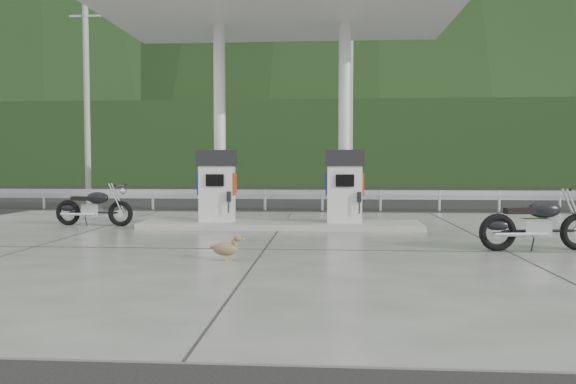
# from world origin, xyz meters

# --- Properties ---
(ground) EXTENTS (160.00, 160.00, 0.00)m
(ground) POSITION_xyz_m (0.00, 0.00, 0.00)
(ground) COLOR black
(ground) RESTS_ON ground
(forecourt_apron) EXTENTS (18.00, 14.00, 0.02)m
(forecourt_apron) POSITION_xyz_m (0.00, 0.00, 0.01)
(forecourt_apron) COLOR #62625D
(forecourt_apron) RESTS_ON ground
(pump_island) EXTENTS (7.00, 1.40, 0.15)m
(pump_island) POSITION_xyz_m (0.00, 2.50, 0.10)
(pump_island) COLOR gray
(pump_island) RESTS_ON forecourt_apron
(gas_pump_left) EXTENTS (0.95, 0.55, 1.80)m
(gas_pump_left) POSITION_xyz_m (-1.60, 2.50, 1.07)
(gas_pump_left) COLOR silver
(gas_pump_left) RESTS_ON pump_island
(gas_pump_right) EXTENTS (0.95, 0.55, 1.80)m
(gas_pump_right) POSITION_xyz_m (1.60, 2.50, 1.07)
(gas_pump_right) COLOR silver
(gas_pump_right) RESTS_ON pump_island
(canopy_column_left) EXTENTS (0.30, 0.30, 5.00)m
(canopy_column_left) POSITION_xyz_m (-1.60, 2.90, 2.67)
(canopy_column_left) COLOR silver
(canopy_column_left) RESTS_ON pump_island
(canopy_column_right) EXTENTS (0.30, 0.30, 5.00)m
(canopy_column_right) POSITION_xyz_m (1.60, 2.90, 2.67)
(canopy_column_right) COLOR silver
(canopy_column_right) RESTS_ON pump_island
(canopy_roof) EXTENTS (8.50, 5.00, 0.40)m
(canopy_roof) POSITION_xyz_m (0.00, 2.50, 5.37)
(canopy_roof) COLOR silver
(canopy_roof) RESTS_ON canopy_column_left
(guardrail) EXTENTS (26.00, 0.16, 1.42)m
(guardrail) POSITION_xyz_m (0.00, 8.00, 0.71)
(guardrail) COLOR #B0B3B9
(guardrail) RESTS_ON ground
(road) EXTENTS (60.00, 7.00, 0.01)m
(road) POSITION_xyz_m (0.00, 11.50, 0.00)
(road) COLOR black
(road) RESTS_ON ground
(utility_pole_a) EXTENTS (0.22, 0.22, 8.00)m
(utility_pole_a) POSITION_xyz_m (-8.00, 9.50, 4.00)
(utility_pole_a) COLOR gray
(utility_pole_a) RESTS_ON ground
(utility_pole_b) EXTENTS (0.22, 0.22, 8.00)m
(utility_pole_b) POSITION_xyz_m (2.00, 9.50, 4.00)
(utility_pole_b) COLOR gray
(utility_pole_b) RESTS_ON ground
(tree_band) EXTENTS (80.00, 6.00, 6.00)m
(tree_band) POSITION_xyz_m (0.00, 30.00, 3.00)
(tree_band) COLOR black
(tree_band) RESTS_ON ground
(forested_hills) EXTENTS (100.00, 40.00, 140.00)m
(forested_hills) POSITION_xyz_m (0.00, 60.00, 0.00)
(forested_hills) COLOR black
(forested_hills) RESTS_ON ground
(motorcycle_left) EXTENTS (2.05, 0.83, 0.95)m
(motorcycle_left) POSITION_xyz_m (-4.86, 2.65, 0.49)
(motorcycle_left) COLOR black
(motorcycle_left) RESTS_ON forecourt_apron
(motorcycle_right) EXTENTS (2.16, 0.92, 0.99)m
(motorcycle_right) POSITION_xyz_m (5.10, -0.77, 0.52)
(motorcycle_right) COLOR black
(motorcycle_right) RESTS_ON forecourt_apron
(duck) EXTENTS (0.54, 0.20, 0.38)m
(duck) POSITION_xyz_m (-0.52, -2.25, 0.21)
(duck) COLOR brown
(duck) RESTS_ON forecourt_apron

